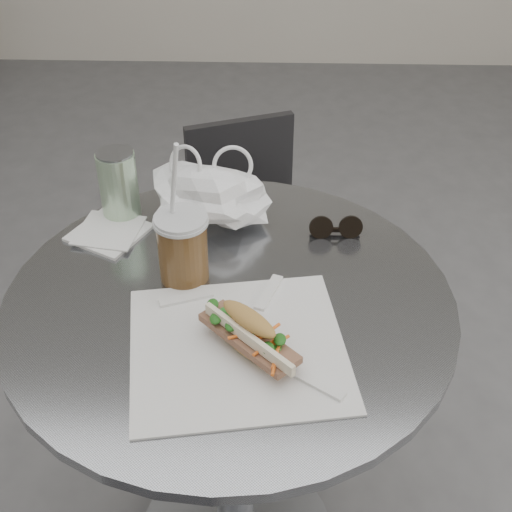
{
  "coord_description": "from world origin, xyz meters",
  "views": [
    {
      "loc": [
        0.07,
        -0.7,
        1.53
      ],
      "look_at": [
        0.04,
        0.25,
        0.79
      ],
      "focal_mm": 50.0,
      "sensor_mm": 36.0,
      "label": 1
    }
  ],
  "objects_px": {
    "cafe_table": "(232,407)",
    "drink_can": "(119,185)",
    "chair_far": "(256,269)",
    "iced_coffee": "(182,246)",
    "banh_mi": "(249,334)",
    "sunglasses": "(336,228)"
  },
  "relations": [
    {
      "from": "banh_mi",
      "to": "drink_can",
      "type": "xyz_separation_m",
      "value": [
        -0.26,
        0.36,
        0.03
      ]
    },
    {
      "from": "banh_mi",
      "to": "sunglasses",
      "type": "distance_m",
      "value": 0.34
    },
    {
      "from": "sunglasses",
      "to": "drink_can",
      "type": "distance_m",
      "value": 0.42
    },
    {
      "from": "cafe_table",
      "to": "drink_can",
      "type": "height_order",
      "value": "drink_can"
    },
    {
      "from": "cafe_table",
      "to": "drink_can",
      "type": "distance_m",
      "value": 0.48
    },
    {
      "from": "cafe_table",
      "to": "iced_coffee",
      "type": "relative_size",
      "value": 2.83
    },
    {
      "from": "banh_mi",
      "to": "chair_far",
      "type": "bearing_deg",
      "value": 135.73
    },
    {
      "from": "chair_far",
      "to": "banh_mi",
      "type": "relative_size",
      "value": 3.22
    },
    {
      "from": "iced_coffee",
      "to": "drink_can",
      "type": "bearing_deg",
      "value": 127.6
    },
    {
      "from": "chair_far",
      "to": "drink_can",
      "type": "distance_m",
      "value": 0.67
    },
    {
      "from": "sunglasses",
      "to": "drink_can",
      "type": "bearing_deg",
      "value": 169.47
    },
    {
      "from": "iced_coffee",
      "to": "sunglasses",
      "type": "height_order",
      "value": "iced_coffee"
    },
    {
      "from": "cafe_table",
      "to": "iced_coffee",
      "type": "bearing_deg",
      "value": 144.62
    },
    {
      "from": "cafe_table",
      "to": "chair_far",
      "type": "bearing_deg",
      "value": 87.45
    },
    {
      "from": "cafe_table",
      "to": "banh_mi",
      "type": "relative_size",
      "value": 3.53
    },
    {
      "from": "sunglasses",
      "to": "drink_can",
      "type": "height_order",
      "value": "drink_can"
    },
    {
      "from": "sunglasses",
      "to": "banh_mi",
      "type": "bearing_deg",
      "value": -118.68
    },
    {
      "from": "iced_coffee",
      "to": "drink_can",
      "type": "xyz_separation_m",
      "value": [
        -0.14,
        0.18,
        0.0
      ]
    },
    {
      "from": "sunglasses",
      "to": "drink_can",
      "type": "xyz_separation_m",
      "value": [
        -0.41,
        0.06,
        0.05
      ]
    },
    {
      "from": "banh_mi",
      "to": "sunglasses",
      "type": "relative_size",
      "value": 2.14
    },
    {
      "from": "cafe_table",
      "to": "sunglasses",
      "type": "xyz_separation_m",
      "value": [
        0.19,
        0.18,
        0.29
      ]
    },
    {
      "from": "cafe_table",
      "to": "drink_can",
      "type": "xyz_separation_m",
      "value": [
        -0.22,
        0.24,
        0.34
      ]
    }
  ]
}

